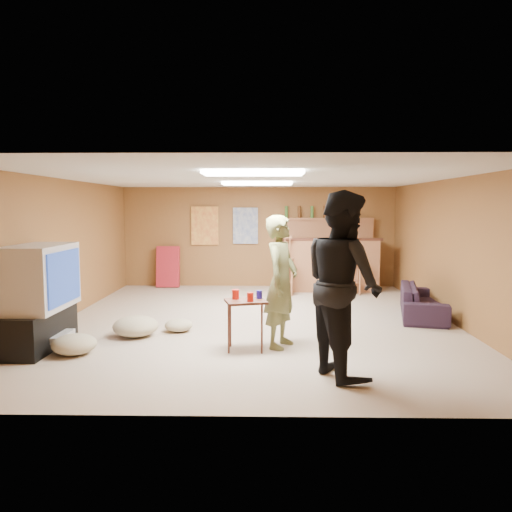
{
  "coord_description": "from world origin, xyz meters",
  "views": [
    {
      "loc": [
        0.16,
        -7.56,
        1.77
      ],
      "look_at": [
        0.0,
        0.2,
        1.0
      ],
      "focal_mm": 35.0,
      "sensor_mm": 36.0,
      "label": 1
    }
  ],
  "objects_px": {
    "tv_body": "(40,277)",
    "sofa": "(423,301)",
    "bar_counter": "(329,265)",
    "tray_table": "(246,325)",
    "person_olive": "(281,282)",
    "person_black": "(343,284)"
  },
  "relations": [
    {
      "from": "tv_body",
      "to": "tray_table",
      "type": "height_order",
      "value": "tv_body"
    },
    {
      "from": "person_black",
      "to": "tray_table",
      "type": "bearing_deg",
      "value": 29.85
    },
    {
      "from": "person_olive",
      "to": "tray_table",
      "type": "height_order",
      "value": "person_olive"
    },
    {
      "from": "bar_counter",
      "to": "person_olive",
      "type": "relative_size",
      "value": 1.2
    },
    {
      "from": "tv_body",
      "to": "tray_table",
      "type": "relative_size",
      "value": 1.76
    },
    {
      "from": "tv_body",
      "to": "person_black",
      "type": "bearing_deg",
      "value": -14.02
    },
    {
      "from": "person_olive",
      "to": "tray_table",
      "type": "xyz_separation_m",
      "value": [
        -0.44,
        -0.17,
        -0.52
      ]
    },
    {
      "from": "tv_body",
      "to": "bar_counter",
      "type": "height_order",
      "value": "tv_body"
    },
    {
      "from": "bar_counter",
      "to": "tv_body",
      "type": "bearing_deg",
      "value": -133.0
    },
    {
      "from": "sofa",
      "to": "tray_table",
      "type": "height_order",
      "value": "tray_table"
    },
    {
      "from": "tv_body",
      "to": "sofa",
      "type": "distance_m",
      "value": 5.73
    },
    {
      "from": "tv_body",
      "to": "sofa",
      "type": "xyz_separation_m",
      "value": [
        5.35,
        1.93,
        -0.65
      ]
    },
    {
      "from": "tv_body",
      "to": "sofa",
      "type": "height_order",
      "value": "tv_body"
    },
    {
      "from": "person_black",
      "to": "sofa",
      "type": "distance_m",
      "value": 3.4
    },
    {
      "from": "tv_body",
      "to": "person_olive",
      "type": "height_order",
      "value": "person_olive"
    },
    {
      "from": "person_black",
      "to": "bar_counter",
      "type": "bearing_deg",
      "value": -26.29
    },
    {
      "from": "bar_counter",
      "to": "sofa",
      "type": "bearing_deg",
      "value": -64.52
    },
    {
      "from": "tv_body",
      "to": "person_black",
      "type": "xyz_separation_m",
      "value": [
        3.61,
        -0.9,
        0.07
      ]
    },
    {
      "from": "tv_body",
      "to": "person_olive",
      "type": "xyz_separation_m",
      "value": [
        3.0,
        0.14,
        -0.07
      ]
    },
    {
      "from": "person_olive",
      "to": "tray_table",
      "type": "distance_m",
      "value": 0.7
    },
    {
      "from": "person_olive",
      "to": "sofa",
      "type": "height_order",
      "value": "person_olive"
    },
    {
      "from": "tray_table",
      "to": "tv_body",
      "type": "bearing_deg",
      "value": 179.33
    }
  ]
}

